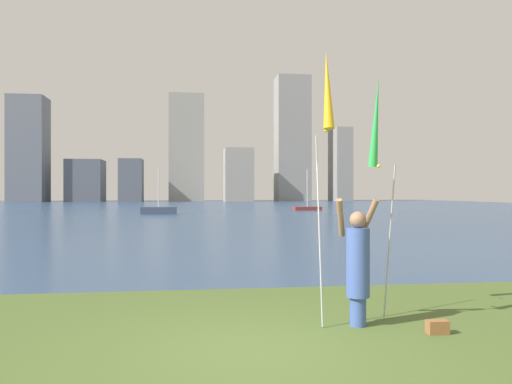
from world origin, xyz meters
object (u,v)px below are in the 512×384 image
person (358,263)px  sailboat_0 (159,210)px  bag (437,327)px  sailboat_4 (307,208)px  kite_flag_right (376,127)px  kite_flag_left (327,98)px

person → sailboat_0: sailboat_0 is taller
bag → sailboat_4: bearing=78.7°
kite_flag_right → bag: size_ratio=12.87×
kite_flag_right → sailboat_0: (-5.65, 39.09, -2.71)m
kite_flag_left → kite_flag_right: (1.11, 0.99, -0.28)m
kite_flag_right → sailboat_4: 48.24m
kite_flag_left → kite_flag_right: 1.52m
kite_flag_right → sailboat_4: sailboat_4 is taller
bag → sailboat_0: (-6.07, 40.36, 0.29)m
kite_flag_left → sailboat_0: sailboat_0 is taller
kite_flag_right → bag: 3.28m
person → sailboat_0: 40.12m
sailboat_0 → bag: bearing=-81.4°
kite_flag_left → sailboat_0: size_ratio=0.99×
bag → kite_flag_left: bearing=169.6°
person → kite_flag_right: (0.56, 0.70, 2.15)m
kite_flag_left → bag: (1.53, -0.28, -3.27)m
kite_flag_right → bag: kite_flag_right is taller
sailboat_4 → bag: bearing=-101.3°
person → sailboat_4: bearing=86.0°
bag → sailboat_0: size_ratio=0.07×
bag → sailboat_4: 49.32m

